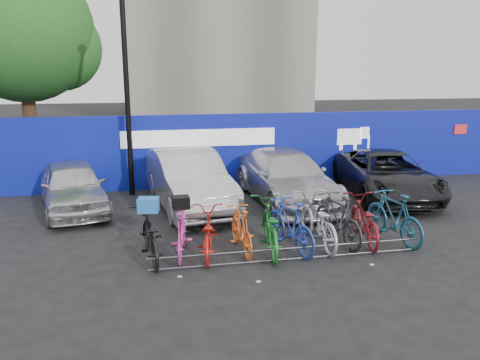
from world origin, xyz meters
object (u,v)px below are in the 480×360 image
object	(u,v)px
lamppost	(127,88)
bike_4	(270,226)
car_0	(73,186)
bike_2	(207,233)
bike_6	(317,221)
car_1	(188,180)
bike_5	(290,225)
bike_9	(394,217)
car_3	(386,174)
bike_0	(150,236)
bike_1	(182,232)
bike_3	(241,230)
tree	(28,35)
bike_7	(338,219)
car_2	(286,177)
bike_rack	(288,254)
bike_8	(364,220)

from	to	relation	value
lamppost	bike_4	xyz separation A→B (m)	(2.98, -5.39, -2.72)
car_0	bike_2	size ratio (longest dim) A/B	2.14
car_0	bike_6	bearing A→B (deg)	-47.28
car_1	lamppost	bearing A→B (deg)	124.75
bike_6	bike_4	bearing A→B (deg)	8.36
bike_5	bike_9	world-z (taller)	bike_9
car_1	car_3	xyz separation A→B (m)	(6.03, -0.02, -0.11)
lamppost	bike_0	bearing A→B (deg)	-84.85
bike_1	bike_3	size ratio (longest dim) A/B	1.02
tree	bike_0	bearing A→B (deg)	-67.91
bike_1	bike_7	bearing A→B (deg)	-170.47
car_0	car_1	world-z (taller)	car_1
bike_1	bike_9	world-z (taller)	bike_9
car_0	car_2	size ratio (longest dim) A/B	0.79
bike_rack	car_0	bearing A→B (deg)	135.66
car_2	bike_1	size ratio (longest dim) A/B	2.96
bike_6	bike_3	bearing A→B (deg)	2.87
bike_0	bike_rack	bearing A→B (deg)	159.54
lamppost	bike_4	world-z (taller)	lamppost
bike_0	bike_8	xyz separation A→B (m)	(4.72, 0.08, 0.01)
bike_6	bike_7	xyz separation A→B (m)	(0.48, 0.01, 0.02)
lamppost	bike_9	distance (m)	8.39
bike_3	car_0	bearing A→B (deg)	-47.94
car_2	bike_7	world-z (taller)	car_2
car_3	bike_9	distance (m)	4.02
tree	bike_6	world-z (taller)	tree
bike_7	bike_8	distance (m)	0.61
bike_2	bike_6	distance (m)	2.46
tree	lamppost	bearing A→B (deg)	-52.49
tree	bike_2	size ratio (longest dim) A/B	4.18
bike_2	bike_6	world-z (taller)	bike_6
bike_rack	bike_0	world-z (taller)	bike_0
car_0	car_1	distance (m)	3.16
lamppost	bike_3	world-z (taller)	lamppost
bike_0	bike_4	xyz separation A→B (m)	(2.50, -0.06, 0.05)
bike_4	bike_7	distance (m)	1.62
car_3	bike_8	xyz separation A→B (m)	(-2.43, -3.52, -0.17)
tree	bike_5	size ratio (longest dim) A/B	4.13
bike_0	car_1	bearing A→B (deg)	-113.94
bike_9	bike_5	bearing A→B (deg)	-8.49
car_3	bike_3	distance (m)	6.36
bike_5	bike_9	bearing A→B (deg)	167.41
bike_2	bike_9	distance (m)	4.22
bike_2	car_1	bearing A→B (deg)	-80.63
lamppost	bike_rack	distance (m)	7.48
car_1	bike_6	xyz separation A→B (m)	(2.51, -3.50, -0.24)
car_0	bike_6	distance (m)	6.83
bike_4	bike_6	distance (m)	1.14
car_3	bike_7	bearing A→B (deg)	-122.42
bike_rack	bike_3	distance (m)	1.12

